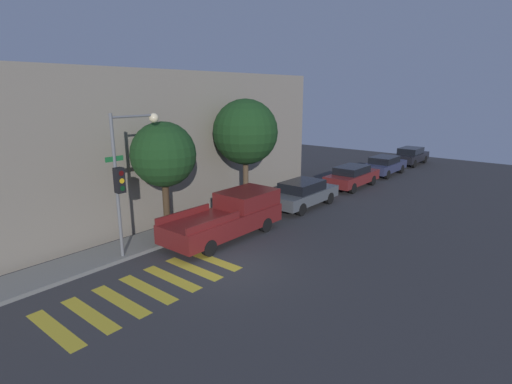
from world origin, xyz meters
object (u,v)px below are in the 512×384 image
Objects in this scene: sedan_tail_of_row at (411,156)px; pickup_truck at (230,216)px; sedan_near_corner at (303,193)px; sedan_far_end at (384,165)px; tree_midblock at (245,132)px; traffic_light_pole at (127,166)px; tree_near_corner at (163,155)px; sedan_middle at (352,176)px.

pickup_truck is at bearing 180.00° from sedan_tail_of_row.
sedan_near_corner is (5.73, 0.00, -0.14)m from pickup_truck.
tree_midblock is (-13.62, 1.86, 3.36)m from sedan_far_end.
traffic_light_pole is 1.18× the size of sedan_near_corner.
pickup_truck reaches higher than sedan_far_end.
tree_midblock reaches higher than pickup_truck.
tree_near_corner is (-1.89, 1.86, 2.68)m from pickup_truck.
sedan_tail_of_row is (26.39, -1.27, -2.73)m from traffic_light_pole.
sedan_tail_of_row is at bearing -5.51° from tree_midblock.
sedan_far_end is (5.28, 0.00, -0.02)m from sedan_middle.
traffic_light_pole reaches higher than sedan_far_end.
sedan_far_end is 5.61m from sedan_tail_of_row.
sedan_middle is at bearing -0.00° from sedan_near_corner.
sedan_tail_of_row reaches higher than sedan_far_end.
sedan_near_corner is 0.92× the size of tree_near_corner.
sedan_far_end is 0.90× the size of tree_near_corner.
sedan_far_end is at bearing 0.00° from pickup_truck.
sedan_middle is 10.89m from sedan_tail_of_row.
tree_midblock reaches higher than tree_near_corner.
sedan_near_corner is at bearing 180.00° from sedan_far_end.
tree_near_corner is 5.11m from tree_midblock.
pickup_truck is at bearing 180.00° from sedan_far_end.
pickup_truck is at bearing 180.00° from sedan_middle.
sedan_tail_of_row is at bearing 0.00° from sedan_far_end.
sedan_tail_of_row is (10.89, 0.00, 0.00)m from sedan_middle.
tree_near_corner reaches higher than sedan_tail_of_row.
tree_midblock reaches higher than traffic_light_pole.
traffic_light_pole is 1.09× the size of tree_near_corner.
sedan_tail_of_row is at bearing -2.76° from traffic_light_pole.
tree_near_corner is (-7.62, 1.86, 2.82)m from sedan_near_corner.
traffic_light_pole is 26.56m from sedan_tail_of_row.
pickup_truck is at bearing -44.47° from tree_near_corner.
traffic_light_pole is 1.21× the size of sedan_far_end.
sedan_middle is at bearing -7.87° from tree_near_corner.
sedan_middle is 0.81× the size of tree_midblock.
tree_midblock is (-2.54, 1.86, 3.34)m from sedan_near_corner.
sedan_far_end is at bearing -7.76° from tree_midblock.
tree_midblock is at bearing 167.46° from sedan_middle.
tree_midblock is at bearing 174.49° from sedan_tail_of_row.
traffic_light_pole reaches higher than sedan_near_corner.
pickup_truck is 1.21× the size of sedan_middle.
pickup_truck reaches higher than sedan_middle.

